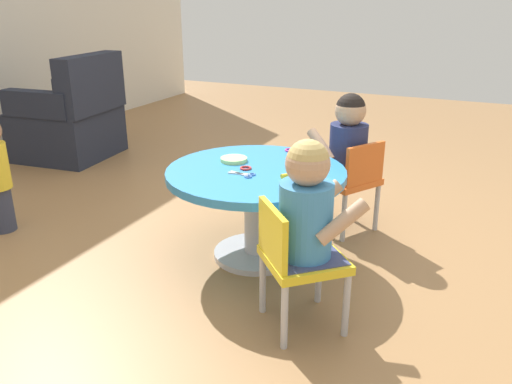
% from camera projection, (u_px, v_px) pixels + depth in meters
% --- Properties ---
extents(ground_plane, '(10.00, 10.00, 0.00)m').
position_uv_depth(ground_plane, '(256.00, 256.00, 2.72)').
color(ground_plane, '#9E7247').
extents(craft_table, '(0.89, 0.89, 0.48)m').
position_uv_depth(craft_table, '(256.00, 191.00, 2.59)').
color(craft_table, silver).
rests_on(craft_table, ground).
extents(child_chair_left, '(0.42, 0.42, 0.54)m').
position_uv_depth(child_chair_left, '(296.00, 259.00, 2.05)').
color(child_chair_left, '#B7B7BC').
rests_on(child_chair_left, ground).
extents(seated_child_left, '(0.43, 0.44, 0.51)m').
position_uv_depth(seated_child_left, '(307.00, 205.00, 1.98)').
color(seated_child_left, '#3F4772').
rests_on(seated_child_left, ground).
extents(child_chair_right, '(0.41, 0.41, 0.54)m').
position_uv_depth(child_chair_right, '(350.00, 180.00, 2.92)').
color(child_chair_right, '#B7B7BC').
rests_on(child_chair_right, ground).
extents(seated_child_right, '(0.41, 0.43, 0.51)m').
position_uv_depth(seated_child_right, '(348.00, 140.00, 2.87)').
color(seated_child_right, '#3F4772').
rests_on(seated_child_right, ground).
extents(armchair_dark, '(0.78, 0.79, 0.85)m').
position_uv_depth(armchair_dark, '(71.00, 121.00, 4.30)').
color(armchair_dark, '#232838').
rests_on(armchair_dark, ground).
extents(rolling_pin, '(0.20, 0.16, 0.05)m').
position_uv_depth(rolling_pin, '(303.00, 173.00, 2.43)').
color(rolling_pin, green).
rests_on(rolling_pin, craft_table).
extents(craft_scissors, '(0.08, 0.14, 0.01)m').
position_uv_depth(craft_scissors, '(245.00, 175.00, 2.47)').
color(craft_scissors, silver).
rests_on(craft_scissors, craft_table).
extents(playdough_blob_0, '(0.14, 0.14, 0.02)m').
position_uv_depth(playdough_blob_0, '(234.00, 159.00, 2.68)').
color(playdough_blob_0, '#B2E58C').
rests_on(playdough_blob_0, craft_table).
extents(cookie_cutter_0, '(0.06, 0.06, 0.01)m').
position_uv_depth(cookie_cutter_0, '(290.00, 150.00, 2.85)').
color(cookie_cutter_0, '#D83FA5').
rests_on(cookie_cutter_0, craft_table).
extents(cookie_cutter_1, '(0.06, 0.06, 0.01)m').
position_uv_depth(cookie_cutter_1, '(307.00, 169.00, 2.54)').
color(cookie_cutter_1, '#4CB259').
rests_on(cookie_cutter_1, craft_table).
extents(cookie_cutter_2, '(0.06, 0.06, 0.01)m').
position_uv_depth(cookie_cutter_2, '(246.00, 168.00, 2.56)').
color(cookie_cutter_2, red).
rests_on(cookie_cutter_2, craft_table).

